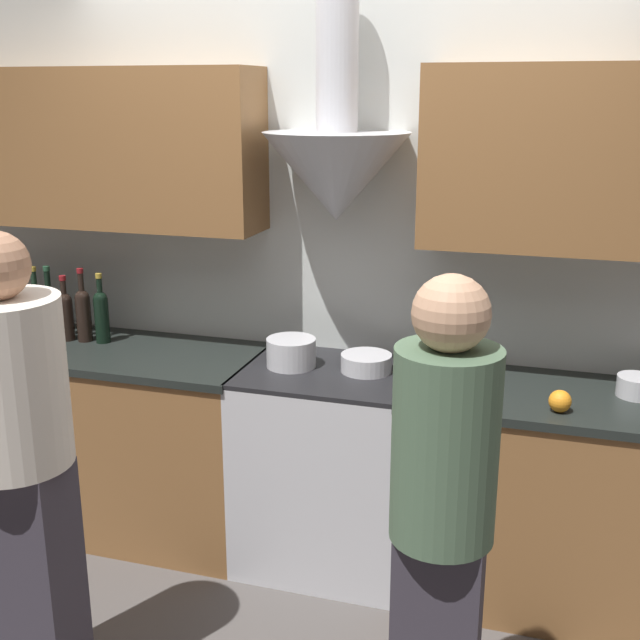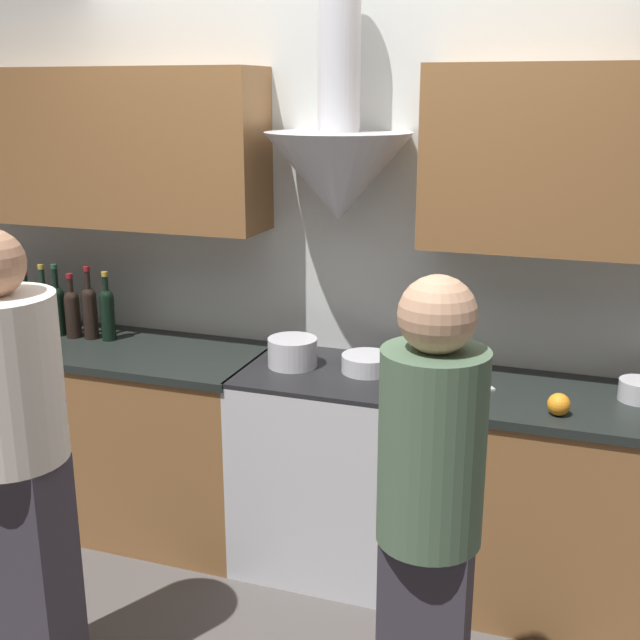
# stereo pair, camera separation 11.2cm
# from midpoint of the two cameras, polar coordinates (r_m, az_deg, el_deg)

# --- Properties ---
(ground_plane) EXTENTS (12.00, 12.00, 0.00)m
(ground_plane) POSITION_cam_midpoint_polar(r_m,az_deg,el_deg) (3.55, -2.16, -19.31)
(ground_plane) COLOR #4C4744
(wall_back) EXTENTS (8.40, 0.61, 2.60)m
(wall_back) POSITION_cam_midpoint_polar(r_m,az_deg,el_deg) (3.54, -0.57, 6.76)
(wall_back) COLOR silver
(wall_back) RESTS_ON ground_plane
(counter_left) EXTENTS (1.62, 0.62, 0.91)m
(counter_left) POSITION_cam_midpoint_polar(r_m,az_deg,el_deg) (4.06, -16.39, -7.84)
(counter_left) COLOR brown
(counter_left) RESTS_ON ground_plane
(counter_right) EXTENTS (1.14, 0.62, 0.91)m
(counter_right) POSITION_cam_midpoint_polar(r_m,az_deg,el_deg) (3.46, 14.59, -12.07)
(counter_right) COLOR brown
(counter_right) RESTS_ON ground_plane
(stove_range) EXTENTS (0.72, 0.60, 0.91)m
(stove_range) POSITION_cam_midpoint_polar(r_m,az_deg,el_deg) (3.59, -0.42, -10.35)
(stove_range) COLOR silver
(stove_range) RESTS_ON ground_plane
(wine_bottle_2) EXTENTS (0.08, 0.08, 0.31)m
(wine_bottle_2) POSITION_cam_midpoint_polar(r_m,az_deg,el_deg) (4.22, -22.48, 0.78)
(wine_bottle_2) COLOR black
(wine_bottle_2) RESTS_ON counter_left
(wine_bottle_3) EXTENTS (0.08, 0.08, 0.31)m
(wine_bottle_3) POSITION_cam_midpoint_polar(r_m,az_deg,el_deg) (4.16, -21.36, 0.67)
(wine_bottle_3) COLOR black
(wine_bottle_3) RESTS_ON counter_left
(wine_bottle_4) EXTENTS (0.07, 0.07, 0.34)m
(wine_bottle_4) POSITION_cam_midpoint_polar(r_m,az_deg,el_deg) (4.11, -20.25, 0.81)
(wine_bottle_4) COLOR black
(wine_bottle_4) RESTS_ON counter_left
(wine_bottle_5) EXTENTS (0.07, 0.07, 0.35)m
(wine_bottle_5) POSITION_cam_midpoint_polar(r_m,az_deg,el_deg) (4.06, -19.39, 0.68)
(wine_bottle_5) COLOR black
(wine_bottle_5) RESTS_ON counter_left
(wine_bottle_6) EXTENTS (0.07, 0.07, 0.31)m
(wine_bottle_6) POSITION_cam_midpoint_polar(r_m,az_deg,el_deg) (3.99, -18.42, 0.43)
(wine_bottle_6) COLOR black
(wine_bottle_6) RESTS_ON counter_left
(wine_bottle_7) EXTENTS (0.07, 0.07, 0.35)m
(wine_bottle_7) POSITION_cam_midpoint_polar(r_m,az_deg,el_deg) (3.95, -17.26, 0.54)
(wine_bottle_7) COLOR black
(wine_bottle_7) RESTS_ON counter_left
(wine_bottle_8) EXTENTS (0.07, 0.07, 0.33)m
(wine_bottle_8) POSITION_cam_midpoint_polar(r_m,az_deg,el_deg) (3.90, -16.08, 0.42)
(wine_bottle_8) COLOR black
(wine_bottle_8) RESTS_ON counter_left
(stock_pot) EXTENTS (0.21, 0.21, 0.12)m
(stock_pot) POSITION_cam_midpoint_polar(r_m,az_deg,el_deg) (3.45, -2.99, -2.32)
(stock_pot) COLOR silver
(stock_pot) RESTS_ON stove_range
(mixing_bowl) EXTENTS (0.22, 0.22, 0.07)m
(mixing_bowl) POSITION_cam_midpoint_polar(r_m,az_deg,el_deg) (3.40, 2.36, -3.06)
(mixing_bowl) COLOR silver
(mixing_bowl) RESTS_ON stove_range
(orange_fruit) EXTENTS (0.08, 0.08, 0.08)m
(orange_fruit) POSITION_cam_midpoint_polar(r_m,az_deg,el_deg) (3.09, 15.70, -5.58)
(orange_fruit) COLOR orange
(orange_fruit) RESTS_ON counter_right
(saucepan) EXTENTS (0.15, 0.15, 0.08)m
(saucepan) POSITION_cam_midpoint_polar(r_m,az_deg,el_deg) (3.33, 20.72, -4.44)
(saucepan) COLOR silver
(saucepan) RESTS_ON counter_right
(chefs_knife) EXTENTS (0.22, 0.14, 0.01)m
(chefs_knife) POSITION_cam_midpoint_polar(r_m,az_deg,el_deg) (3.24, 9.36, -4.83)
(chefs_knife) COLOR silver
(chefs_knife) RESTS_ON counter_right
(person_foreground_left) EXTENTS (0.37, 0.37, 1.65)m
(person_foreground_left) POSITION_cam_midpoint_polar(r_m,az_deg,el_deg) (2.82, -21.88, -9.18)
(person_foreground_left) COLOR #38333D
(person_foreground_left) RESTS_ON ground_plane
(person_foreground_right) EXTENTS (0.30, 0.30, 1.59)m
(person_foreground_right) POSITION_cam_midpoint_polar(r_m,az_deg,el_deg) (2.38, 7.30, -13.38)
(person_foreground_right) COLOR #38333D
(person_foreground_right) RESTS_ON ground_plane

